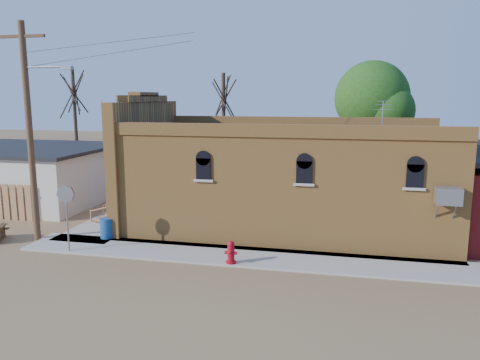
% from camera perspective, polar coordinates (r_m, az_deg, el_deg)
% --- Properties ---
extents(ground, '(120.00, 120.00, 0.00)m').
position_cam_1_polar(ground, '(17.42, -3.03, -10.17)').
color(ground, brown).
rests_on(ground, ground).
extents(sidewalk_south, '(19.00, 2.20, 0.08)m').
position_cam_1_polar(sidewalk_south, '(17.92, 2.44, -9.44)').
color(sidewalk_south, '#9E9991').
rests_on(sidewalk_south, ground).
extents(sidewalk_west, '(2.60, 10.00, 0.08)m').
position_cam_1_polar(sidewalk_west, '(24.95, -13.39, -4.06)').
color(sidewalk_west, '#9E9991').
rests_on(sidewalk_west, ground).
extents(brick_bar, '(16.40, 7.97, 6.30)m').
position_cam_1_polar(brick_bar, '(21.72, 4.97, 0.29)').
color(brick_bar, '#CB883E').
rests_on(brick_bar, ground).
extents(utility_pole, '(3.12, 0.26, 9.00)m').
position_cam_1_polar(utility_pole, '(21.11, -24.18, 5.81)').
color(utility_pole, brown).
rests_on(utility_pole, ground).
extents(tree_bare_near, '(2.80, 2.80, 7.65)m').
position_cam_1_polar(tree_bare_near, '(29.67, -2.03, 9.98)').
color(tree_bare_near, '#403025').
rests_on(tree_bare_near, ground).
extents(tree_bare_far, '(2.80, 2.80, 8.16)m').
position_cam_1_polar(tree_bare_far, '(34.96, -19.63, 10.08)').
color(tree_bare_far, '#403025').
rests_on(tree_bare_far, ground).
extents(tree_leafy, '(4.40, 4.40, 8.15)m').
position_cam_1_polar(tree_leafy, '(29.28, 15.80, 9.55)').
color(tree_leafy, '#403025').
rests_on(tree_leafy, ground).
extents(fire_hydrant, '(0.46, 0.42, 0.83)m').
position_cam_1_polar(fire_hydrant, '(17.11, -1.12, -8.79)').
color(fire_hydrant, '#A20916').
rests_on(fire_hydrant, sidewalk_south).
extents(stop_sign, '(0.71, 0.17, 2.63)m').
position_cam_1_polar(stop_sign, '(19.24, -20.45, -2.33)').
color(stop_sign, gray).
rests_on(stop_sign, sidewalk_south).
extents(trash_barrel, '(0.68, 0.68, 0.86)m').
position_cam_1_polar(trash_barrel, '(20.82, -15.92, -5.66)').
color(trash_barrel, navy).
rests_on(trash_barrel, sidewalk_west).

